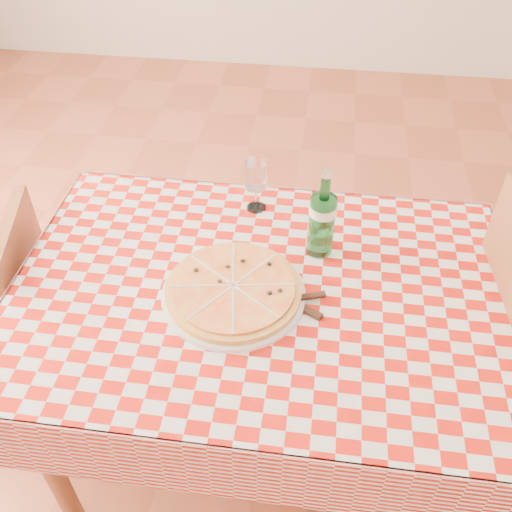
{
  "coord_description": "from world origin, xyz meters",
  "views": [
    {
      "loc": [
        0.13,
        -1.01,
        1.83
      ],
      "look_at": [
        -0.02,
        0.06,
        0.82
      ],
      "focal_mm": 40.0,
      "sensor_mm": 36.0,
      "label": 1
    }
  ],
  "objects": [
    {
      "name": "dining_table",
      "position": [
        0.0,
        0.0,
        0.66
      ],
      "size": [
        1.2,
        0.8,
        0.75
      ],
      "color": "brown",
      "rests_on": "ground"
    },
    {
      "name": "water_bottle",
      "position": [
        0.14,
        0.17,
        0.89
      ],
      "size": [
        0.09,
        0.09,
        0.26
      ],
      "primitive_type": null,
      "rotation": [
        0.0,
        0.0,
        -0.25
      ],
      "color": "#19652B",
      "rests_on": "tablecloth"
    },
    {
      "name": "chair_far",
      "position": [
        -0.81,
        0.07,
        0.47
      ],
      "size": [
        0.45,
        0.45,
        0.82
      ],
      "rotation": [
        0.0,
        0.0,
        3.38
      ],
      "color": "brown",
      "rests_on": "ground"
    },
    {
      "name": "pizza_plate",
      "position": [
        -0.07,
        -0.03,
        0.78
      ],
      "size": [
        0.42,
        0.42,
        0.05
      ],
      "primitive_type": null,
      "rotation": [
        0.0,
        0.0,
        0.16
      ],
      "color": "#CB8C43",
      "rests_on": "tablecloth"
    },
    {
      "name": "cutlery",
      "position": [
        0.08,
        -0.04,
        0.77
      ],
      "size": [
        0.22,
        0.19,
        0.02
      ],
      "primitive_type": null,
      "rotation": [
        0.0,
        0.0,
        0.0
      ],
      "color": "silver",
      "rests_on": "tablecloth"
    },
    {
      "name": "tablecloth",
      "position": [
        0.0,
        0.0,
        0.75
      ],
      "size": [
        1.3,
        0.9,
        0.01
      ],
      "primitive_type": "cube",
      "color": "#A01309",
      "rests_on": "dining_table"
    },
    {
      "name": "wine_glass",
      "position": [
        -0.06,
        0.34,
        0.84
      ],
      "size": [
        0.07,
        0.07,
        0.16
      ],
      "primitive_type": null,
      "rotation": [
        0.0,
        0.0,
        -0.18
      ],
      "color": "silver",
      "rests_on": "tablecloth"
    }
  ]
}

